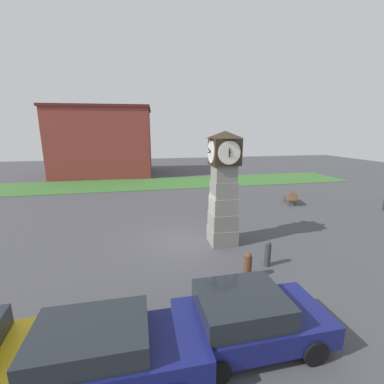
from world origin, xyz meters
The scene contains 9 objects.
ground_plane centered at (0.00, 0.00, 0.00)m, with size 81.30×81.30×0.00m, color #424247.
clock_tower centered at (1.72, -0.62, 2.76)m, with size 1.67×1.66×5.43m.
bollard_near_tower centered at (2.84, -3.14, 0.54)m, with size 0.26×0.26×1.06m.
bollard_mid_row centered at (1.67, -3.82, 0.53)m, with size 0.32×0.32×1.04m.
car_near_tower centered at (-3.05, -7.10, 0.78)m, with size 4.28×1.92×1.51m.
car_by_building centered at (0.41, -6.67, 0.75)m, with size 3.92×2.11×1.47m.
bench centered at (9.10, 5.04, 0.52)m, with size 0.96×1.68×0.90m.
warehouse_blue_far centered at (-6.28, 22.39, 4.13)m, with size 12.22×9.63×8.24m.
grass_verge_far centered at (-3.92, 14.90, 0.02)m, with size 48.78×6.29×0.04m, color #386B2D.
Camera 1 is at (-2.14, -11.93, 5.42)m, focal length 24.00 mm.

